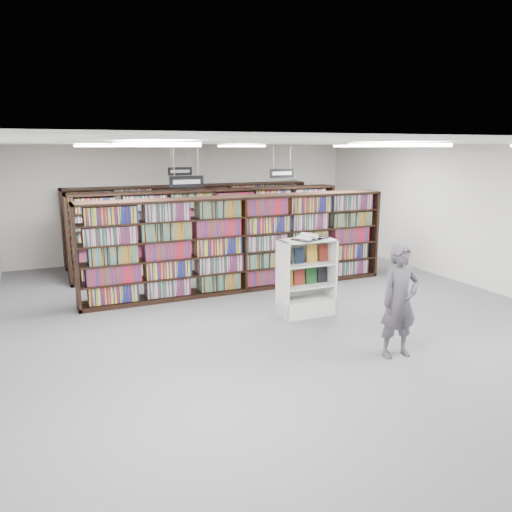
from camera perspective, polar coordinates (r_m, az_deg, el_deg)
name	(u,v)px	position (r m, az deg, el deg)	size (l,w,h in m)	color
floor	(282,316)	(9.53, 3.00, -6.90)	(12.00, 12.00, 0.00)	#56575C
ceiling	(284,143)	(9.00, 3.23, 12.72)	(10.00, 12.00, 0.10)	white
wall_back	(188,201)	(14.67, -7.74, 6.22)	(10.00, 0.10, 3.20)	silver
wall_right	(483,218)	(12.23, 24.48, 4.02)	(0.10, 12.00, 3.20)	silver
bookshelf_row_near	(241,244)	(11.01, -1.69, 1.41)	(7.00, 0.60, 2.10)	black
bookshelf_row_mid	(211,230)	(12.86, -5.11, 2.95)	(7.00, 0.60, 2.10)	black
bookshelf_row_far	(192,221)	(14.45, -7.33, 3.94)	(7.00, 0.60, 2.10)	black
aisle_sign_left	(187,181)	(9.39, -7.94, 8.52)	(0.65, 0.02, 0.80)	#B2B2B7
aisle_sign_right	(282,172)	(12.37, 2.98, 9.52)	(0.65, 0.02, 0.80)	#B2B2B7
aisle_sign_center	(180,171)	(13.50, -8.68, 9.63)	(0.65, 0.02, 0.80)	#B2B2B7
troffer_front_left	(153,145)	(5.12, -11.69, 12.35)	(0.60, 1.20, 0.04)	white
troffer_front_center	(397,145)	(6.48, 15.78, 12.09)	(0.60, 1.20, 0.04)	white
troffer_back_left	(93,146)	(10.06, -18.12, 11.88)	(0.60, 1.20, 0.04)	white
troffer_back_center	(241,146)	(10.81, -1.76, 12.46)	(0.60, 1.20, 0.04)	white
troffer_back_right	(358,146)	(12.28, 11.60, 12.21)	(0.60, 1.20, 0.04)	white
endcap_display	(305,289)	(9.56, 5.64, -3.82)	(1.06, 0.54, 1.47)	silver
open_book	(310,237)	(9.33, 6.19, 2.13)	(0.78, 0.63, 0.13)	black
shopper	(400,301)	(7.82, 16.09, -5.01)	(0.63, 0.42, 1.74)	#4F4A55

